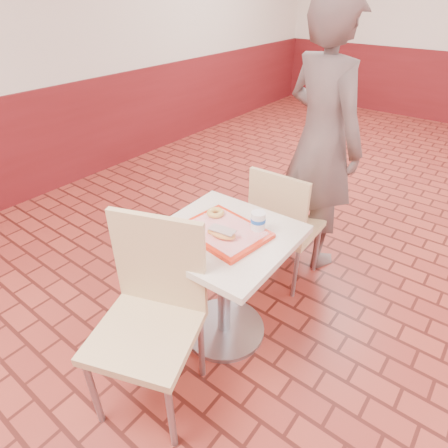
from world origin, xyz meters
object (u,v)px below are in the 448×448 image
Objects in this scene: customer at (321,142)px; paper_cup at (258,220)px; long_john_donut at (222,233)px; main_table at (224,269)px; chair_main_front at (151,309)px; serving_tray at (224,232)px; ring_donut at (215,213)px; chair_main_back at (283,222)px.

customer reaches higher than paper_cup.
main_table is at bearing 117.63° from long_john_donut.
chair_main_front is 10.22× the size of paper_cup.
main_table is 0.25m from serving_tray.
serving_tray is 0.15m from ring_donut.
chair_main_back is at bearing 89.12° from main_table.
chair_main_back is 2.07× the size of serving_tray.
paper_cup is (0.13, 0.11, 0.06)m from serving_tray.
chair_main_front reaches higher than ring_donut.
customer reaches higher than ring_donut.
chair_main_back is 0.63m from ring_donut.
main_table is 0.63m from chair_main_back.
main_table is 0.32m from ring_donut.
paper_cup reaches higher than serving_tray.
chair_main_front is at bearing -95.09° from main_table.
main_table is at bearing -34.00° from ring_donut.
chair_main_back is 0.47× the size of customer.
chair_main_front is at bearing -81.98° from ring_donut.
chair_main_back is 0.62m from paper_cup.
customer reaches higher than long_john_donut.
customer is (-0.00, 0.44, 0.43)m from chair_main_back.
chair_main_front reaches higher than paper_cup.
paper_cup is at bearing 40.81° from serving_tray.
customer is (0.01, 1.07, 0.43)m from main_table.
ring_donut reaches higher than main_table.
customer is 0.97m from paper_cup.
long_john_donut is (0.03, -0.06, 0.29)m from main_table.
paper_cup is (0.18, 0.61, 0.25)m from chair_main_front.
chair_main_front is 1.13m from chair_main_back.
main_table is 4.48× the size of long_john_donut.
customer is 4.36× the size of serving_tray.
customer reaches higher than chair_main_back.
main_table is 0.50m from chair_main_front.
long_john_donut reaches higher than serving_tray.
main_table is 1.15m from customer.
ring_donut is at bearing 73.89° from chair_main_back.
long_john_donut is at bearing -42.69° from ring_donut.
main_table is 7.54× the size of paper_cup.
paper_cup reaches higher than ring_donut.
chair_main_back is 0.62m from customer.
serving_tray is at bearing 90.00° from main_table.
serving_tray is (-0.01, -1.07, -0.18)m from customer.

